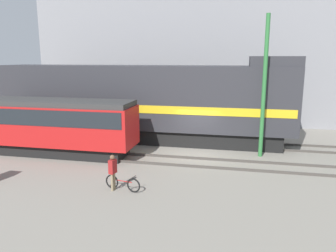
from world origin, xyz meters
name	(u,v)px	position (x,y,z in m)	size (l,w,h in m)	color
ground_plane	(195,155)	(0.00, 0.00, 0.00)	(120.00, 120.00, 0.00)	gray
track_near	(191,162)	(0.00, -1.49, 0.07)	(60.00, 1.51, 0.14)	#47423D
track_far	(200,143)	(0.00, 2.74, 0.07)	(60.00, 1.51, 0.14)	#47423D
building_backdrop	(214,38)	(0.00, 12.21, 7.41)	(31.24, 6.00, 14.81)	gray
freight_locomotive	(144,102)	(-3.83, 2.74, 2.69)	(19.88, 3.04, 5.74)	black
streetcar	(58,124)	(-7.91, -1.49, 1.87)	(9.21, 2.54, 3.26)	black
bicycle	(123,183)	(-2.36, -5.85, 0.32)	(1.70, 0.53, 0.70)	black
person	(113,169)	(-2.76, -5.92, 0.96)	(0.29, 0.40, 1.60)	#8C7A5B
utility_pole_left	(264,88)	(3.78, 0.62, 4.00)	(0.23, 0.23, 8.00)	#2D7238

